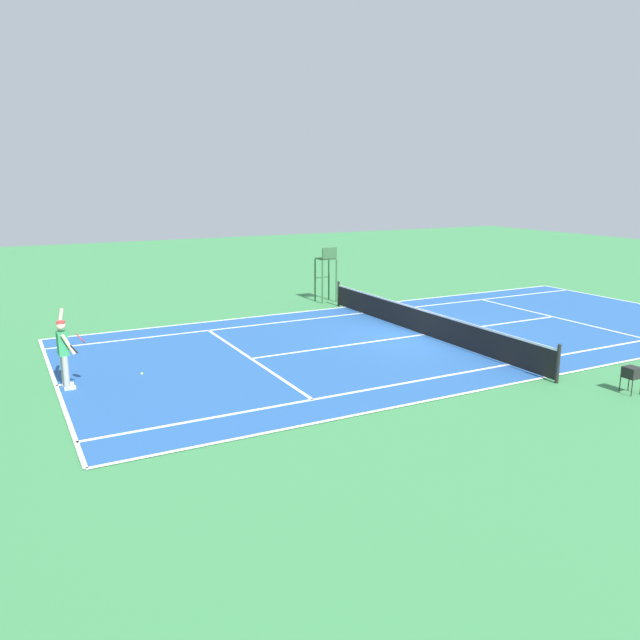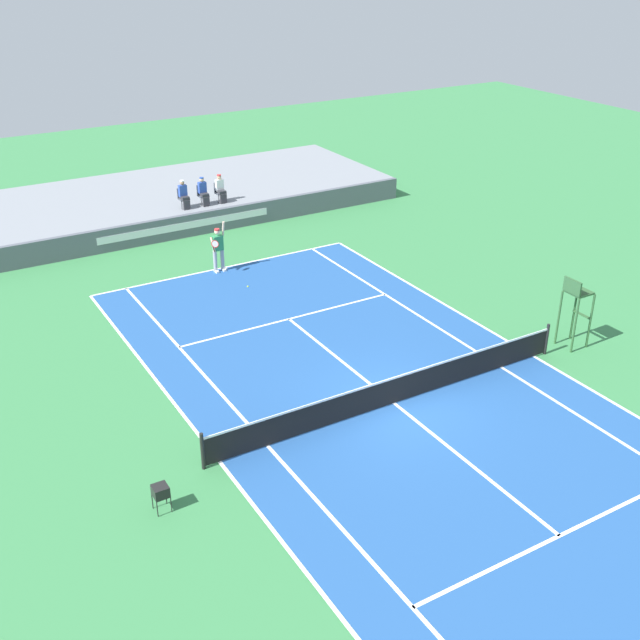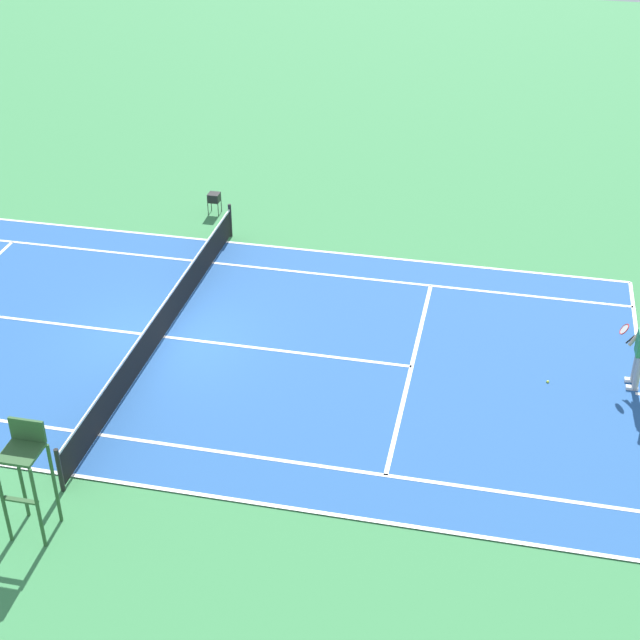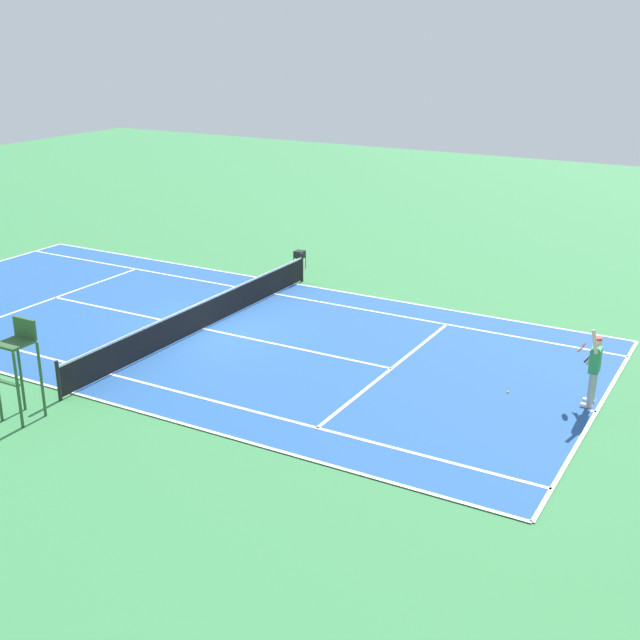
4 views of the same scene
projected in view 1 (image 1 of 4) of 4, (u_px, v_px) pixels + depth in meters
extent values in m
plane|color=#387F47|center=(422.00, 335.00, 21.87)|extent=(80.00, 80.00, 0.00)
cube|color=#235193|center=(422.00, 335.00, 21.87)|extent=(10.98, 23.78, 0.02)
cube|color=white|center=(56.00, 386.00, 16.46)|extent=(10.98, 0.10, 0.01)
cube|color=white|center=(543.00, 378.00, 17.13)|extent=(0.10, 23.78, 0.01)
cube|color=white|center=(344.00, 307.00, 26.61)|extent=(0.10, 23.78, 0.01)
cube|color=white|center=(507.00, 365.00, 18.32)|extent=(0.10, 23.78, 0.01)
cube|color=white|center=(361.00, 313.00, 25.42)|extent=(0.10, 23.78, 0.01)
cube|color=white|center=(251.00, 359.00, 18.96)|extent=(8.22, 0.10, 0.01)
cube|color=white|center=(553.00, 317.00, 24.78)|extent=(8.22, 0.10, 0.01)
cube|color=white|center=(422.00, 335.00, 21.87)|extent=(0.10, 12.80, 0.01)
cube|color=white|center=(60.00, 385.00, 16.51)|extent=(0.10, 0.20, 0.01)
cylinder|color=black|center=(558.00, 364.00, 16.63)|extent=(0.10, 0.10, 1.07)
cylinder|color=black|center=(339.00, 294.00, 26.89)|extent=(0.10, 0.10, 1.07)
cube|color=black|center=(422.00, 322.00, 21.77)|extent=(11.78, 0.02, 0.84)
cube|color=white|center=(423.00, 310.00, 21.68)|extent=(11.78, 0.03, 0.06)
cylinder|color=#9E9EA3|center=(64.00, 370.00, 16.32)|extent=(0.15, 0.15, 0.92)
cylinder|color=#9E9EA3|center=(66.00, 373.00, 16.05)|extent=(0.15, 0.15, 0.92)
cube|color=white|center=(68.00, 385.00, 16.44)|extent=(0.13, 0.29, 0.10)
cube|color=white|center=(70.00, 388.00, 16.17)|extent=(0.13, 0.29, 0.10)
cube|color=#2D8C51|center=(63.00, 343.00, 16.02)|extent=(0.41, 0.26, 0.60)
sphere|color=beige|center=(61.00, 326.00, 15.91)|extent=(0.22, 0.22, 0.22)
cylinder|color=red|center=(61.00, 322.00, 15.89)|extent=(0.21, 0.21, 0.06)
cylinder|color=beige|center=(60.00, 320.00, 16.13)|extent=(0.10, 0.22, 0.61)
cylinder|color=beige|center=(68.00, 344.00, 15.84)|extent=(0.10, 0.33, 0.56)
cylinder|color=black|center=(74.00, 349.00, 15.90)|extent=(0.04, 0.19, 0.25)
torus|color=red|center=(81.00, 338.00, 15.92)|extent=(0.31, 0.21, 0.26)
cylinder|color=silver|center=(81.00, 338.00, 15.92)|extent=(0.28, 0.17, 0.22)
sphere|color=#D1E533|center=(142.00, 374.00, 17.44)|extent=(0.07, 0.07, 0.07)
cylinder|color=#2D562D|center=(315.00, 280.00, 27.95)|extent=(0.07, 0.07, 1.90)
cylinder|color=#2D562D|center=(329.00, 279.00, 28.27)|extent=(0.07, 0.07, 1.90)
cylinder|color=#2D562D|center=(322.00, 282.00, 27.34)|extent=(0.07, 0.07, 1.90)
cylinder|color=#2D562D|center=(336.00, 281.00, 27.66)|extent=(0.07, 0.07, 1.90)
cube|color=#2D562D|center=(326.00, 259.00, 27.59)|extent=(0.70, 0.70, 0.06)
cube|color=#2D562D|center=(330.00, 253.00, 27.23)|extent=(0.06, 0.70, 0.48)
cube|color=#2D562D|center=(322.00, 277.00, 28.06)|extent=(0.10, 0.70, 0.04)
cube|color=black|center=(632.00, 372.00, 15.80)|extent=(0.36, 0.36, 0.28)
cylinder|color=black|center=(629.00, 383.00, 16.10)|extent=(0.02, 0.02, 0.42)
cylinder|color=black|center=(632.00, 389.00, 15.66)|extent=(0.02, 0.02, 0.42)
cylinder|color=black|center=(620.00, 385.00, 15.95)|extent=(0.02, 0.02, 0.42)
ellipsoid|color=#D1E533|center=(632.00, 369.00, 15.79)|extent=(0.30, 0.30, 0.12)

